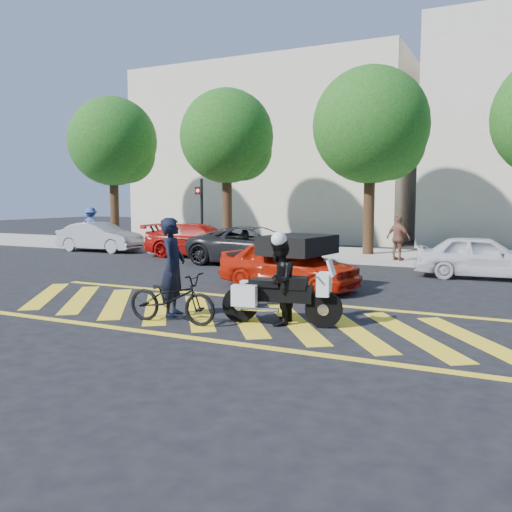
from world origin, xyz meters
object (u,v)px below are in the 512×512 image
at_px(officer_bike, 173,267).
at_px(police_motorcycle, 279,296).
at_px(parked_far_left, 100,237).
at_px(parked_mid_right, 482,257).
at_px(bicycle, 172,298).
at_px(red_convertible, 289,265).
at_px(parked_mid_left, 257,246).
at_px(officer_moto, 279,282).
at_px(parked_left, 201,240).

relative_size(officer_bike, police_motorcycle, 0.87).
relative_size(parked_far_left, parked_mid_right, 1.04).
bearing_deg(police_motorcycle, bicycle, -166.93).
distance_m(police_motorcycle, red_convertible, 4.06).
relative_size(red_convertible, parked_far_left, 0.97).
distance_m(bicycle, police_motorcycle, 2.06).
height_order(police_motorcycle, red_convertible, red_convertible).
bearing_deg(officer_bike, police_motorcycle, -101.06).
relative_size(bicycle, parked_mid_left, 0.37).
bearing_deg(bicycle, officer_moto, -70.01).
distance_m(officer_moto, parked_mid_right, 8.70).
height_order(parked_left, parked_mid_right, parked_left).
xyz_separation_m(police_motorcycle, parked_mid_right, (3.10, 8.12, 0.09)).
height_order(police_motorcycle, parked_mid_left, parked_mid_left).
xyz_separation_m(bicycle, parked_mid_left, (-2.49, 8.92, 0.20)).
distance_m(police_motorcycle, parked_mid_left, 9.24).
height_order(red_convertible, parked_far_left, red_convertible).
relative_size(police_motorcycle, parked_mid_right, 0.61).
bearing_deg(parked_mid_left, parked_far_left, 80.58).
height_order(red_convertible, parked_mid_right, red_convertible).
bearing_deg(police_motorcycle, officer_bike, 176.54).
xyz_separation_m(officer_bike, parked_mid_right, (5.34, 8.36, -0.35)).
bearing_deg(parked_mid_left, parked_mid_right, -90.07).
distance_m(parked_far_left, parked_left, 5.30).
bearing_deg(parked_mid_right, parked_far_left, 80.58).
distance_m(officer_bike, red_convertible, 4.17).
height_order(officer_bike, parked_left, officer_bike).
distance_m(red_convertible, parked_far_left, 12.86).
relative_size(bicycle, red_convertible, 0.49).
bearing_deg(parked_far_left, parked_mid_left, -101.94).
xyz_separation_m(officer_bike, parked_mid_left, (-2.15, 8.36, -0.31)).
xyz_separation_m(red_convertible, parked_mid_right, (4.47, 4.30, -0.01)).
xyz_separation_m(parked_left, parked_mid_left, (3.21, -1.40, 0.01)).
xyz_separation_m(officer_bike, red_convertible, (0.87, 4.06, -0.35)).
relative_size(bicycle, parked_left, 0.40).
distance_m(bicycle, parked_mid_left, 9.26).
distance_m(officer_bike, parked_mid_right, 9.93).
xyz_separation_m(police_motorcycle, red_convertible, (-1.38, 3.82, 0.10)).
bearing_deg(officer_moto, parked_left, -151.02).
relative_size(officer_bike, bicycle, 1.08).
xyz_separation_m(police_motorcycle, officer_moto, (-0.02, 0.01, 0.26)).
height_order(officer_bike, red_convertible, officer_bike).
bearing_deg(parked_left, parked_mid_right, -104.84).
xyz_separation_m(bicycle, red_convertible, (0.53, 4.62, 0.16)).
distance_m(parked_far_left, parked_mid_left, 8.63).
distance_m(bicycle, parked_mid_right, 10.22).
bearing_deg(bicycle, parked_mid_left, 12.61).
height_order(red_convertible, parked_mid_left, parked_mid_left).
relative_size(officer_moto, parked_mid_right, 0.43).
bearing_deg(parked_mid_left, parked_left, 66.37).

